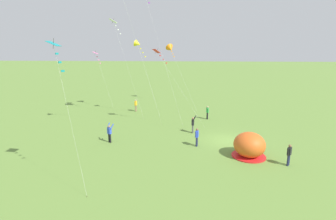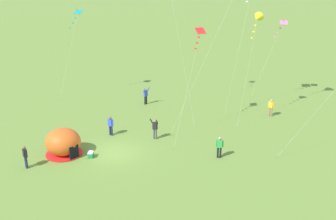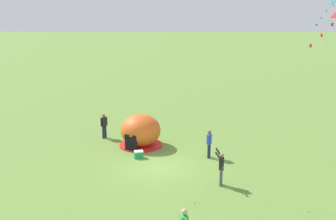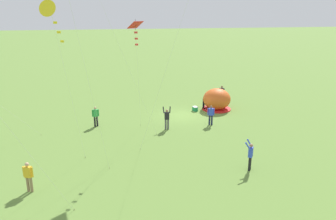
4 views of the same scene
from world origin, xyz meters
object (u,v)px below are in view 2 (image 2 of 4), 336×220
Objects in this scene: person_strolling at (25,156)px; person_far_back at (111,125)px; popup_tent at (63,142)px; kite_pink at (282,27)px; person_flying_kite at (146,95)px; kite_teal at (77,16)px; person_with_toddler at (219,146)px; kite_yellow at (258,18)px; cooler_box at (91,155)px; person_arms_raised at (155,128)px; person_near_tent at (271,107)px; kite_red at (199,35)px.

person_strolling and person_far_back have the same top height.
kite_pink is (15.49, 17.86, 6.82)m from popup_tent.
person_flying_kite is 10.89m from kite_teal.
person_with_toddler is (9.16, -10.02, -0.03)m from person_flying_kite.
kite_teal is at bearing 111.03° from popup_tent.
kite_yellow is (18.43, -1.72, 0.61)m from kite_teal.
popup_tent is at bearing -178.41° from cooler_box.
kite_pink is at bearing 54.41° from person_arms_raised.
person_strolling is (-7.51, -7.20, -0.03)m from person_arms_raised.
person_arms_raised is at bearing -38.36° from kite_teal.
kite_red is (-6.41, -4.02, 7.22)m from person_near_tent.
kite_teal reaches higher than cooler_box.
kite_red reaches higher than popup_tent.
kite_pink reaches higher than person_far_back.
person_strolling is 16.77m from kite_red.
person_flying_kite reaches higher than person_strolling.
person_near_tent is 10.46m from kite_red.
person_near_tent is 0.17× the size of kite_yellow.
popup_tent is 1.63× the size of person_far_back.
kite_teal reaches higher than kite_red.
kite_yellow is (14.86, 14.26, 8.39)m from person_strolling.
person_near_tent is 15.43m from person_far_back.
cooler_box is at bearing -136.28° from person_near_tent.
person_with_toddler is at bearing 21.61° from person_strolling.
person_near_tent is 8.64m from kite_yellow.
cooler_box is 0.35× the size of person_with_toddler.
person_strolling is at bearing -158.39° from person_with_toddler.
kite_teal is 1.07× the size of kite_red.
person_far_back is (-3.87, -0.27, -0.03)m from person_arms_raised.
person_arms_raised is at bearing -125.74° from kite_red.
cooler_box is at bearing -165.10° from person_with_toddler.
popup_tent is 0.28× the size of kite_yellow.
person_flying_kite is 13.58m from person_with_toddler.
kite_red is (6.55, 8.38, 7.96)m from cooler_box.
person_with_toddler is 0.17× the size of kite_yellow.
kite_yellow reaches higher than kite_teal.
person_with_toddler is at bearing -109.65° from person_near_tent.
person_arms_raised is 17.73m from kite_pink.
cooler_box is 5.90m from person_arms_raised.
kite_pink is at bearing 53.28° from cooler_box.
cooler_box is 0.32× the size of person_flying_kite.
kite_pink reaches higher than person_near_tent.
kite_pink reaches higher than person_with_toddler.
popup_tent is 19.54m from kite_yellow.
person_flying_kite is 0.21× the size of kite_red.
kite_yellow is (13.31, 11.60, 8.36)m from popup_tent.
popup_tent is 1.63× the size of person_strolling.
kite_red reaches higher than person_near_tent.
popup_tent is 4.76m from person_far_back.
person_with_toddler is at bearing -19.16° from person_arms_raised.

